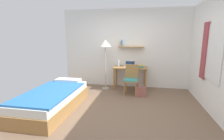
# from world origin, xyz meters

# --- Properties ---
(ground_plane) EXTENTS (5.28, 5.28, 0.00)m
(ground_plane) POSITION_xyz_m (0.00, 0.00, 0.00)
(ground_plane) COLOR brown
(wall_back) EXTENTS (4.40, 0.27, 2.60)m
(wall_back) POSITION_xyz_m (0.00, 2.02, 1.30)
(wall_back) COLOR white
(wall_back) RESTS_ON ground_plane
(wall_right) EXTENTS (0.10, 4.40, 2.60)m
(wall_right) POSITION_xyz_m (2.02, 0.02, 1.30)
(wall_right) COLOR white
(wall_right) RESTS_ON ground_plane
(bed) EXTENTS (0.98, 2.07, 0.54)m
(bed) POSITION_xyz_m (-1.51, -0.22, 0.24)
(bed) COLOR #9E703D
(bed) RESTS_ON ground_plane
(desk) EXTENTS (1.08, 0.55, 0.73)m
(desk) POSITION_xyz_m (0.13, 1.70, 0.60)
(desk) COLOR #9E703D
(desk) RESTS_ON ground_plane
(desk_chair) EXTENTS (0.42, 0.42, 0.88)m
(desk_chair) POSITION_xyz_m (0.20, 1.21, 0.48)
(desk_chair) COLOR #9E703D
(desk_chair) RESTS_ON ground_plane
(standing_lamp) EXTENTS (0.37, 0.37, 1.61)m
(standing_lamp) POSITION_xyz_m (-0.66, 1.57, 1.40)
(standing_lamp) COLOR #B2A893
(standing_lamp) RESTS_ON ground_plane
(laptop) EXTENTS (0.33, 0.22, 0.20)m
(laptop) POSITION_xyz_m (0.12, 1.70, 0.78)
(laptop) COLOR #B7BABF
(laptop) RESTS_ON desk
(water_bottle) EXTENTS (0.06, 0.06, 0.22)m
(water_bottle) POSITION_xyz_m (-0.27, 1.76, 0.84)
(water_bottle) COLOR silver
(water_bottle) RESTS_ON desk
(book_stack) EXTENTS (0.18, 0.24, 0.07)m
(book_stack) POSITION_xyz_m (0.47, 1.71, 0.77)
(book_stack) COLOR #4CA856
(book_stack) RESTS_ON desk
(handbag) EXTENTS (0.29, 0.12, 0.43)m
(handbag) POSITION_xyz_m (0.50, 1.03, 0.15)
(handbag) COLOR #99564C
(handbag) RESTS_ON ground_plane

